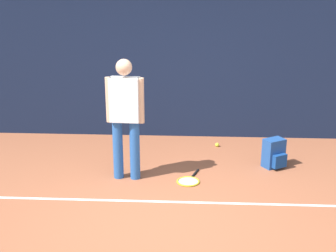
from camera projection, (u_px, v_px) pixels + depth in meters
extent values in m
plane|color=#9E5638|center=(166.00, 216.00, 5.36)|extent=(12.00, 12.00, 0.00)
cube|color=#141E38|center=(176.00, 63.00, 7.82)|extent=(10.00, 0.10, 2.63)
cube|color=white|center=(168.00, 202.00, 5.71)|extent=(9.00, 0.05, 0.00)
cylinder|color=#2659A5|center=(135.00, 150.00, 6.28)|extent=(0.14, 0.14, 0.85)
cylinder|color=#2659A5|center=(118.00, 149.00, 6.30)|extent=(0.14, 0.14, 0.85)
cube|color=white|center=(125.00, 99.00, 6.07)|extent=(0.41, 0.24, 0.60)
sphere|color=#D8A884|center=(124.00, 67.00, 5.94)|extent=(0.22, 0.22, 0.22)
cylinder|color=#D8A884|center=(141.00, 101.00, 6.05)|extent=(0.09, 0.09, 0.62)
cylinder|color=#D8A884|center=(109.00, 100.00, 6.10)|extent=(0.09, 0.09, 0.62)
cylinder|color=black|center=(195.00, 173.00, 6.53)|extent=(0.13, 0.29, 0.03)
torus|color=gold|center=(188.00, 181.00, 6.27)|extent=(0.41, 0.41, 0.02)
cylinder|color=#B2B2B2|center=(188.00, 181.00, 6.27)|extent=(0.35, 0.35, 0.00)
cube|color=#1E478C|center=(274.00, 153.00, 6.74)|extent=(0.36, 0.33, 0.44)
cube|color=navy|center=(280.00, 161.00, 6.65)|extent=(0.23, 0.18, 0.20)
sphere|color=#CCE033|center=(217.00, 145.00, 7.63)|extent=(0.07, 0.07, 0.07)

